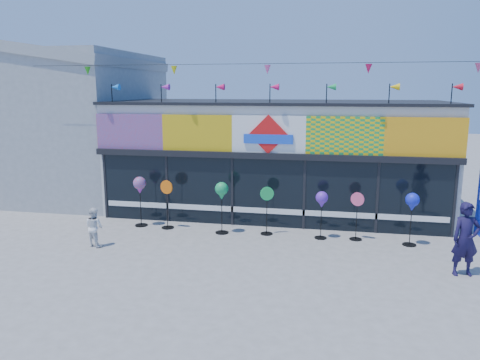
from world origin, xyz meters
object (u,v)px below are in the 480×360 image
(spinner_0, at_px, (140,187))
(spinner_6, at_px, (412,204))
(spinner_2, at_px, (222,192))
(spinner_4, at_px, (322,201))
(spinner_3, at_px, (267,209))
(adult_man, at_px, (466,239))
(spinner_1, at_px, (167,203))
(child, at_px, (94,227))
(spinner_5, at_px, (357,215))

(spinner_0, relative_size, spinner_6, 1.06)
(spinner_2, bearing_deg, spinner_4, 1.27)
(spinner_2, bearing_deg, spinner_3, 6.54)
(adult_man, bearing_deg, spinner_0, 153.98)
(spinner_1, relative_size, spinner_4, 1.09)
(spinner_1, bearing_deg, spinner_4, -1.30)
(spinner_0, bearing_deg, spinner_1, -5.03)
(spinner_6, bearing_deg, spinner_3, 176.73)
(spinner_3, height_order, spinner_4, spinner_3)
(spinner_2, distance_m, adult_man, 7.02)
(child, bearing_deg, spinner_5, -144.71)
(spinner_1, xyz_separation_m, spinner_5, (6.07, -0.04, -0.07))
(spinner_4, bearing_deg, child, -162.72)
(spinner_4, height_order, child, spinner_4)
(spinner_2, height_order, spinner_4, spinner_2)
(spinner_0, distance_m, spinner_6, 8.58)
(spinner_4, xyz_separation_m, spinner_6, (2.59, -0.15, 0.08))
(spinner_1, relative_size, adult_man, 0.87)
(spinner_6, bearing_deg, spinner_0, 177.66)
(spinner_3, relative_size, child, 1.33)
(spinner_2, distance_m, spinner_6, 5.71)
(child, bearing_deg, spinner_3, -136.43)
(spinner_0, bearing_deg, spinner_3, -1.40)
(spinner_5, relative_size, adult_man, 0.80)
(spinner_5, relative_size, spinner_6, 0.93)
(spinner_4, bearing_deg, spinner_3, 176.84)
(adult_man, bearing_deg, spinner_4, 136.00)
(spinner_1, distance_m, child, 2.60)
(spinner_1, relative_size, spinner_3, 1.05)
(spinner_4, bearing_deg, spinner_2, -178.73)
(adult_man, bearing_deg, spinner_6, 102.76)
(spinner_0, xyz_separation_m, spinner_4, (5.98, -0.20, -0.16))
(spinner_2, xyz_separation_m, spinner_4, (3.12, 0.07, -0.14))
(spinner_1, distance_m, spinner_5, 6.07)
(spinner_2, xyz_separation_m, adult_man, (6.66, -2.18, -0.41))
(spinner_5, bearing_deg, spinner_0, 179.01)
(child, bearing_deg, spinner_2, -130.17)
(spinner_2, distance_m, child, 3.96)
(spinner_1, xyz_separation_m, spinner_6, (7.61, -0.27, 0.41))
(spinner_3, xyz_separation_m, spinner_5, (2.76, -0.02, -0.03))
(spinner_2, bearing_deg, spinner_6, -0.83)
(spinner_4, xyz_separation_m, spinner_5, (1.06, 0.08, -0.40))
(spinner_0, height_order, spinner_3, spinner_0)
(spinner_0, height_order, spinner_4, spinner_0)
(spinner_4, height_order, spinner_6, spinner_6)
(spinner_1, relative_size, spinner_5, 1.09)
(spinner_0, relative_size, spinner_4, 1.13)
(spinner_0, height_order, adult_man, adult_man)
(spinner_0, distance_m, adult_man, 9.84)
(spinner_1, distance_m, spinner_2, 1.96)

